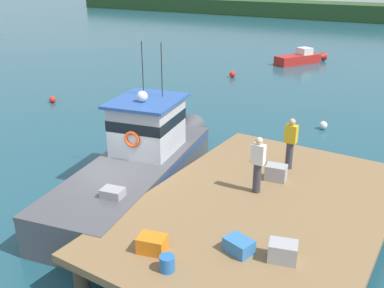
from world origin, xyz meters
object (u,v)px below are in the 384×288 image
(mooring_buoy_inshore, at_px, (53,100))
(mooring_buoy_outer, at_px, (323,125))
(crate_single_by_cleat, at_px, (283,252))
(crate_single_far, at_px, (239,246))
(deckhand_further_back, at_px, (290,143))
(mooring_buoy_spare_mooring, at_px, (232,74))
(crate_stack_near_edge, at_px, (276,173))
(moored_boat_far_left, at_px, (301,58))
(deckhand_by_the_boat, at_px, (258,164))
(crate_stack_mid_dock, at_px, (152,244))
(mooring_buoy_channel_marker, at_px, (132,98))
(bait_bucket, at_px, (167,263))
(main_fishing_boat, at_px, (141,162))

(mooring_buoy_inshore, relative_size, mooring_buoy_outer, 0.95)
(crate_single_by_cleat, bearing_deg, crate_single_far, -165.24)
(deckhand_further_back, distance_m, mooring_buoy_spare_mooring, 17.76)
(crate_stack_near_edge, height_order, crate_single_by_cleat, crate_stack_near_edge)
(moored_boat_far_left, bearing_deg, deckhand_by_the_boat, -73.84)
(crate_single_far, relative_size, crate_stack_mid_dock, 1.00)
(deckhand_by_the_boat, relative_size, mooring_buoy_inshore, 4.47)
(crate_stack_mid_dock, height_order, deckhand_by_the_boat, deckhand_by_the_boat)
(mooring_buoy_outer, relative_size, mooring_buoy_channel_marker, 1.14)
(crate_single_by_cleat, height_order, moored_boat_far_left, crate_single_by_cleat)
(deckhand_further_back, bearing_deg, crate_stack_near_edge, -91.47)
(mooring_buoy_channel_marker, bearing_deg, bait_bucket, -47.68)
(crate_stack_mid_dock, relative_size, bait_bucket, 1.76)
(crate_single_far, height_order, moored_boat_far_left, crate_single_far)
(bait_bucket, xyz_separation_m, deckhand_by_the_boat, (0.12, 4.11, 0.69))
(main_fishing_boat, relative_size, moored_boat_far_left, 2.10)
(bait_bucket, xyz_separation_m, mooring_buoy_channel_marker, (-11.44, 12.56, -1.20))
(bait_bucket, bearing_deg, mooring_buoy_channel_marker, 132.32)
(deckhand_by_the_boat, xyz_separation_m, mooring_buoy_channel_marker, (-11.57, 8.45, -1.89))
(deckhand_further_back, height_order, moored_boat_far_left, deckhand_further_back)
(crate_single_far, height_order, mooring_buoy_outer, crate_single_far)
(mooring_buoy_outer, bearing_deg, deckhand_further_back, -82.31)
(deckhand_further_back, bearing_deg, deckhand_by_the_boat, -95.70)
(main_fishing_boat, bearing_deg, mooring_buoy_inshore, 152.94)
(bait_bucket, xyz_separation_m, mooring_buoy_inshore, (-14.95, 9.83, -1.19))
(mooring_buoy_inshore, bearing_deg, moored_boat_far_left, 66.34)
(bait_bucket, distance_m, mooring_buoy_spare_mooring, 22.91)
(crate_stack_near_edge, distance_m, deckhand_further_back, 1.16)
(crate_stack_mid_dock, height_order, mooring_buoy_outer, crate_stack_mid_dock)
(crate_stack_near_edge, relative_size, deckhand_further_back, 0.37)
(deckhand_by_the_boat, distance_m, mooring_buoy_inshore, 16.23)
(crate_stack_mid_dock, bearing_deg, crate_stack_near_edge, 78.71)
(mooring_buoy_channel_marker, bearing_deg, crate_single_far, -42.12)
(mooring_buoy_outer, bearing_deg, bait_bucket, -87.06)
(main_fishing_boat, distance_m, crate_single_far, 5.93)
(bait_bucket, height_order, mooring_buoy_outer, bait_bucket)
(crate_stack_near_edge, height_order, deckhand_by_the_boat, deckhand_by_the_boat)
(mooring_buoy_spare_mooring, bearing_deg, deckhand_further_back, -57.16)
(mooring_buoy_inshore, bearing_deg, deckhand_by_the_boat, -20.77)
(crate_stack_mid_dock, xyz_separation_m, bait_bucket, (0.65, -0.36, -0.02))
(deckhand_further_back, distance_m, mooring_buoy_outer, 7.84)
(crate_stack_near_edge, bearing_deg, moored_boat_far_left, 107.21)
(moored_boat_far_left, bearing_deg, main_fishing_boat, -83.53)
(crate_single_by_cleat, distance_m, deckhand_by_the_boat, 3.14)
(deckhand_further_back, xyz_separation_m, mooring_buoy_spare_mooring, (-9.58, 14.84, -1.84))
(crate_single_far, relative_size, mooring_buoy_inshore, 1.64)
(bait_bucket, bearing_deg, deckhand_by_the_boat, 88.29)
(crate_stack_near_edge, bearing_deg, bait_bucket, -93.29)
(main_fishing_boat, height_order, deckhand_by_the_boat, main_fishing_boat)
(crate_stack_mid_dock, distance_m, bait_bucket, 0.75)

